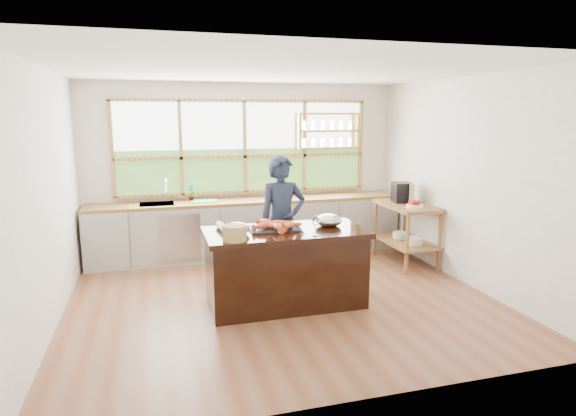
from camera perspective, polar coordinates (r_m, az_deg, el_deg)
name	(u,v)px	position (r m, az deg, el deg)	size (l,w,h in m)	color
ground_plane	(281,298)	(5.99, -0.82, -10.60)	(5.00, 5.00, 0.00)	brown
room_shell	(272,151)	(6.09, -1.90, 6.72)	(5.02, 4.52, 2.71)	white
back_counter	(248,227)	(7.66, -4.73, -2.27)	(4.90, 0.63, 0.90)	#ABAAA2
right_shelf_unit	(407,224)	(7.42, 13.88, -1.80)	(0.62, 1.10, 0.90)	olive
island	(285,267)	(5.66, -0.31, -7.03)	(1.85, 0.90, 0.90)	black
cook	(282,222)	(6.20, -0.67, -1.62)	(0.62, 0.41, 1.70)	#1A2235
potted_plant	(191,193)	(7.50, -11.47, 1.78)	(0.14, 0.10, 0.27)	slate
cutting_board	(204,201)	(7.47, -9.98, 0.81)	(0.40, 0.30, 0.01)	#5FCF3C
espresso_machine	(402,192)	(7.50, 13.35, 1.81)	(0.26, 0.28, 0.30)	black
wine_bottle	(412,194)	(7.35, 14.46, 1.59)	(0.08, 0.08, 0.30)	#98AB5B
fruit_bowl	(415,205)	(7.09, 14.77, 0.38)	(0.23, 0.23, 0.11)	white
slate_board	(273,229)	(5.57, -1.83, -2.46)	(0.55, 0.40, 0.02)	black
lobster_pile	(275,225)	(5.54, -1.54, -2.02)	(0.52, 0.48, 0.08)	#D16226
mixing_bowl_left	(237,229)	(5.37, -6.12, -2.45)	(0.29, 0.29, 0.14)	#AEB1B5
mixing_bowl_right	(329,220)	(5.75, 4.83, -1.47)	(0.32, 0.32, 0.15)	#AEB1B5
wine_glass	(316,221)	(5.26, 3.28, -1.58)	(0.08, 0.08, 0.22)	silver
wicker_basket	(235,233)	(5.09, -6.35, -2.96)	(0.26, 0.26, 0.16)	tan
parchment_roll	(222,227)	(5.58, -7.85, -2.22)	(0.08, 0.08, 0.30)	white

